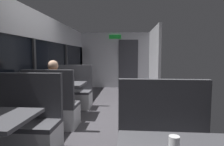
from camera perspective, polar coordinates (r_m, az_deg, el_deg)
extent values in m
cube|color=#423F44|center=(4.11, -2.90, -14.07)|extent=(3.30, 9.20, 0.02)
cube|color=#B2B2B7|center=(4.41, -22.10, -6.60)|extent=(0.08, 8.40, 0.95)
cube|color=#B2B2B7|center=(4.37, -22.81, 13.40)|extent=(0.08, 8.40, 0.60)
cube|color=black|center=(4.32, -22.61, 4.51)|extent=(0.03, 8.40, 0.75)
cube|color=#2D2D30|center=(4.31, -22.25, 4.52)|extent=(0.06, 0.08, 0.75)
cube|color=#2D2D30|center=(6.26, -13.54, 4.85)|extent=(0.06, 0.08, 0.75)
cube|color=#2D2D30|center=(8.28, -9.02, 4.98)|extent=(0.06, 0.08, 0.75)
cube|color=#B2B2B7|center=(8.07, 0.94, 3.80)|extent=(2.90, 0.08, 2.30)
cube|color=#333338|center=(8.01, 4.85, 2.70)|extent=(0.80, 0.04, 2.00)
cube|color=green|center=(8.04, 0.93, 10.71)|extent=(0.50, 0.03, 0.16)
cube|color=#B2B2B7|center=(6.92, 12.40, 3.45)|extent=(0.08, 2.40, 2.30)
cube|color=silver|center=(3.03, -24.77, -17.67)|extent=(0.95, 0.50, 0.39)
cube|color=#47474C|center=(2.95, -24.94, -13.62)|extent=(0.95, 0.50, 0.06)
cube|color=#47474C|center=(3.04, -23.24, -6.08)|extent=(0.95, 0.08, 0.65)
cylinder|color=#9E9EA3|center=(4.46, -14.07, -7.88)|extent=(0.10, 0.10, 0.70)
cube|color=#4C4C51|center=(4.39, -14.18, -3.17)|extent=(0.90, 0.70, 0.04)
cube|color=silver|center=(3.90, -17.18, -12.21)|extent=(0.95, 0.50, 0.39)
cube|color=#47474C|center=(3.84, -17.27, -9.01)|extent=(0.95, 0.50, 0.06)
cube|color=#47474C|center=(3.58, -18.67, -4.27)|extent=(0.95, 0.08, 0.65)
cube|color=silver|center=(5.11, -11.65, -7.95)|extent=(0.95, 0.50, 0.39)
cube|color=#47474C|center=(5.06, -11.69, -5.47)|extent=(0.95, 0.50, 0.06)
cube|color=#47474C|center=(5.21, -11.12, -1.21)|extent=(0.95, 0.08, 0.65)
cube|color=#47474C|center=(2.14, 14.99, -10.45)|extent=(0.95, 0.08, 0.65)
cube|color=#26262D|center=(3.89, -17.19, -11.79)|extent=(0.30, 0.36, 0.45)
cube|color=#8C664C|center=(3.82, -17.13, -4.02)|extent=(0.34, 0.22, 0.60)
sphere|color=tan|center=(3.80, -17.18, 2.15)|extent=(0.20, 0.20, 0.20)
cylinder|color=#8C664C|center=(4.06, -18.82, -3.26)|extent=(0.07, 0.28, 0.07)
cylinder|color=#8C664C|center=(3.92, -13.43, -3.41)|extent=(0.07, 0.28, 0.07)
cylinder|color=white|center=(1.37, 18.01, -19.19)|extent=(0.07, 0.07, 0.09)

